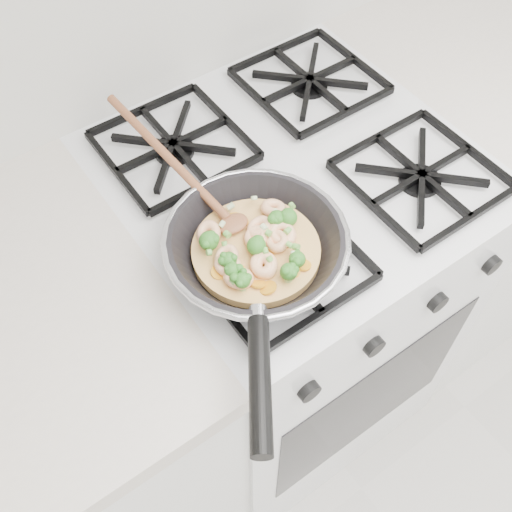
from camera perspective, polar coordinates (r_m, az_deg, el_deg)
stove at (r=1.41m, az=2.70°, el=-4.18°), size 0.60×0.60×0.92m
skillet at (r=0.88m, az=-0.10°, el=0.70°), size 0.32×0.61×0.09m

